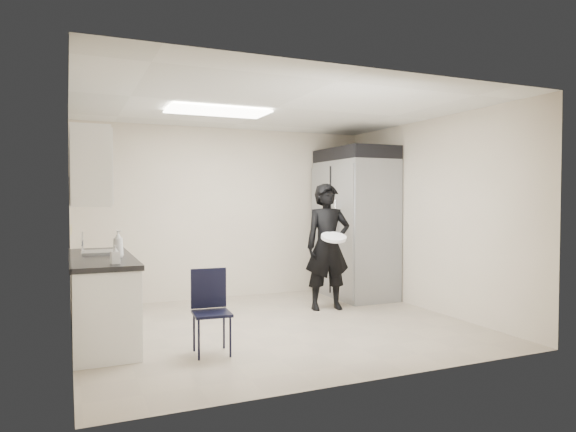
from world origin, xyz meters
name	(u,v)px	position (x,y,z in m)	size (l,w,h in m)	color
floor	(277,326)	(0.00, 0.00, 0.00)	(4.50, 4.50, 0.00)	#A1937F
ceiling	(277,107)	(0.00, 0.00, 2.60)	(4.50, 4.50, 0.00)	silver
back_wall	(228,213)	(0.00, 2.00, 1.30)	(4.50, 4.50, 0.00)	beige
left_wall	(70,221)	(-2.25, 0.00, 1.30)	(4.00, 4.00, 0.00)	beige
right_wall	(430,215)	(2.25, 0.00, 1.30)	(4.00, 4.00, 0.00)	beige
ceiling_panel	(218,112)	(-0.60, 0.40, 2.57)	(1.20, 0.60, 0.02)	white
lower_counter	(102,300)	(-1.95, 0.20, 0.43)	(0.60, 1.90, 0.86)	silver
countertop	(101,258)	(-1.95, 0.20, 0.89)	(0.64, 1.95, 0.05)	black
sink	(102,257)	(-1.93, 0.45, 0.87)	(0.42, 0.40, 0.14)	gray
faucet	(82,244)	(-2.13, 0.45, 1.02)	(0.02, 0.02, 0.24)	silver
upper_cabinets	(88,170)	(-2.08, 0.20, 1.83)	(0.35, 1.80, 0.75)	silver
towel_dispenser	(79,191)	(-2.14, 1.35, 1.62)	(0.22, 0.30, 0.35)	black
notice_sticker_left	(71,228)	(-2.24, 0.10, 1.22)	(0.00, 0.12, 0.07)	yellow
notice_sticker_right	(71,231)	(-2.24, 0.30, 1.18)	(0.00, 0.12, 0.07)	yellow
commercial_fridge	(355,229)	(1.83, 1.27, 1.05)	(0.80, 1.35, 2.10)	gray
fridge_compressor	(355,155)	(1.83, 1.27, 2.20)	(0.80, 1.35, 0.20)	black
folding_chair	(212,314)	(-0.99, -0.75, 0.40)	(0.36, 0.36, 0.80)	black
man_tuxedo	(328,246)	(1.00, 0.61, 0.87)	(0.63, 0.42, 1.73)	black
bucket_lid	(334,237)	(0.97, 0.37, 1.01)	(0.34, 0.34, 0.04)	white
soap_bottle_a	(118,244)	(-1.80, -0.02, 1.05)	(0.11, 0.11, 0.29)	silver
soap_bottle_b	(115,254)	(-1.87, -0.54, 1.00)	(0.08, 0.08, 0.18)	silver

